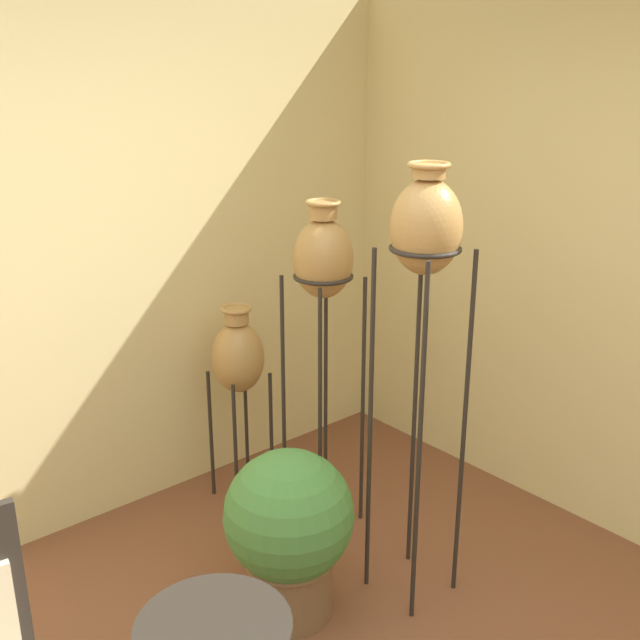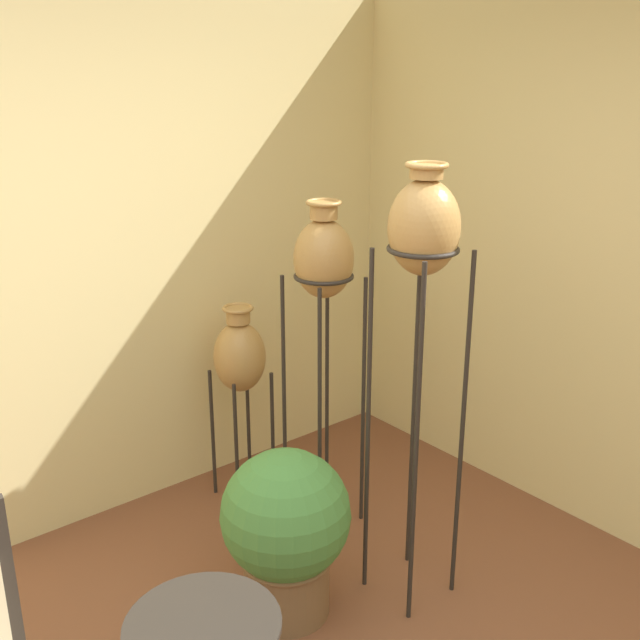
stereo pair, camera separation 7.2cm
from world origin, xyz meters
name	(u,v)px [view 1 (the left image)]	position (x,y,z in m)	size (l,w,h in m)	color
wall_back	(30,274)	(0.00, 2.14, 1.35)	(8.21, 0.06, 2.70)	beige
vase_stand_tall	(426,242)	(1.02, 0.64, 1.61)	(0.30, 0.30, 1.92)	#28231E
vase_stand_medium	(323,266)	(1.08, 1.32, 1.37)	(0.30, 0.30, 1.68)	#28231E
vase_stand_short	(238,359)	(0.88, 1.77, 0.81)	(0.27, 0.27, 1.10)	#28231E
potted_plant	(289,528)	(0.50, 0.87, 0.42)	(0.55, 0.55, 0.76)	brown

